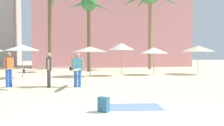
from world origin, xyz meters
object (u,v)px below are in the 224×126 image
(cafe_umbrella_6, at_px, (154,50))
(person_near_right, at_px, (78,69))
(palm_tree_center, at_px, (89,10))
(cafe_umbrella_1, at_px, (90,49))
(cafe_umbrella_7, at_px, (121,46))
(person_mid_center, at_px, (8,68))
(cafe_umbrella_4, at_px, (198,49))
(cafe_umbrella_5, at_px, (22,48))
(beach_towel, at_px, (132,107))
(person_mid_right, at_px, (49,68))
(backpack, at_px, (104,105))

(cafe_umbrella_6, height_order, person_near_right, cafe_umbrella_6)
(palm_tree_center, distance_m, cafe_umbrella_1, 6.35)
(cafe_umbrella_7, distance_m, person_mid_center, 9.07)
(cafe_umbrella_4, distance_m, cafe_umbrella_6, 3.75)
(cafe_umbrella_5, bearing_deg, beach_towel, -68.17)
(cafe_umbrella_4, bearing_deg, cafe_umbrella_1, 179.36)
(cafe_umbrella_4, relative_size, cafe_umbrella_5, 1.13)
(cafe_umbrella_6, xyz_separation_m, person_mid_center, (-9.97, -5.35, -1.00))
(cafe_umbrella_5, distance_m, person_mid_right, 5.51)
(palm_tree_center, relative_size, cafe_umbrella_6, 3.16)
(person_mid_center, bearing_deg, person_near_right, -154.64)
(cafe_umbrella_4, height_order, beach_towel, cafe_umbrella_4)
(cafe_umbrella_6, relative_size, person_near_right, 0.85)
(backpack, height_order, person_near_right, person_near_right)
(cafe_umbrella_6, distance_m, cafe_umbrella_7, 2.73)
(palm_tree_center, xyz_separation_m, person_mid_right, (-3.61, -10.38, -4.87))
(palm_tree_center, xyz_separation_m, cafe_umbrella_1, (-0.71, -5.05, -3.79))
(beach_towel, relative_size, backpack, 4.22)
(beach_towel, bearing_deg, cafe_umbrella_7, 75.37)
(palm_tree_center, xyz_separation_m, cafe_umbrella_7, (1.74, -4.85, -3.57))
(cafe_umbrella_6, height_order, beach_towel, cafe_umbrella_6)
(cafe_umbrella_4, relative_size, backpack, 6.31)
(cafe_umbrella_6, xyz_separation_m, backpack, (-6.55, -11.49, -1.72))
(cafe_umbrella_4, bearing_deg, backpack, -132.74)
(person_mid_center, bearing_deg, palm_tree_center, -79.23)
(palm_tree_center, relative_size, cafe_umbrella_7, 2.86)
(person_mid_center, distance_m, person_near_right, 3.36)
(palm_tree_center, bearing_deg, person_near_right, -101.62)
(cafe_umbrella_7, relative_size, person_mid_center, 1.09)
(cafe_umbrella_7, bearing_deg, cafe_umbrella_6, 1.35)
(cafe_umbrella_4, xyz_separation_m, cafe_umbrella_7, (-6.44, 0.30, 0.13))
(cafe_umbrella_1, distance_m, cafe_umbrella_6, 5.16)
(palm_tree_center, height_order, backpack, palm_tree_center)
(cafe_umbrella_7, bearing_deg, cafe_umbrella_1, -175.31)
(cafe_umbrella_1, xyz_separation_m, person_near_right, (-1.54, -5.90, -1.09))
(beach_towel, xyz_separation_m, person_mid_right, (-2.47, 5.49, 0.91))
(person_mid_center, bearing_deg, cafe_umbrella_6, -112.43)
(cafe_umbrella_5, distance_m, cafe_umbrella_7, 7.13)
(cafe_umbrella_6, distance_m, person_mid_center, 11.36)
(palm_tree_center, relative_size, cafe_umbrella_1, 2.82)
(cafe_umbrella_6, xyz_separation_m, cafe_umbrella_7, (-2.71, -0.06, 0.29))
(backpack, bearing_deg, cafe_umbrella_6, 15.85)
(cafe_umbrella_6, xyz_separation_m, person_mid_right, (-8.06, -5.60, -1.01))
(cafe_umbrella_7, height_order, person_mid_center, cafe_umbrella_7)
(person_mid_right, bearing_deg, cafe_umbrella_4, -151.48)
(cafe_umbrella_5, xyz_separation_m, cafe_umbrella_6, (9.83, 0.51, -0.14))
(cafe_umbrella_4, height_order, cafe_umbrella_5, cafe_umbrella_4)
(cafe_umbrella_6, distance_m, person_near_right, 9.16)
(cafe_umbrella_1, distance_m, cafe_umbrella_5, 4.68)
(cafe_umbrella_5, height_order, cafe_umbrella_7, cafe_umbrella_7)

